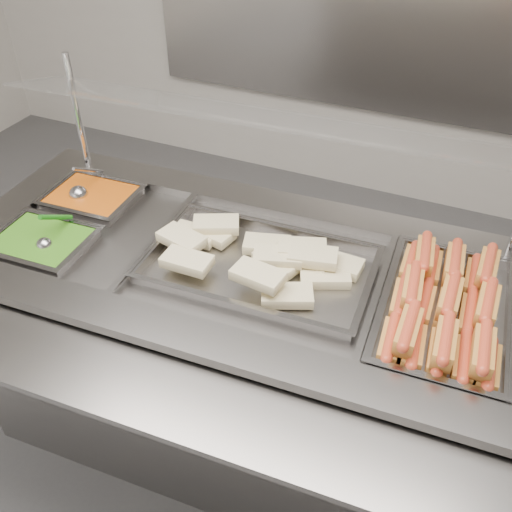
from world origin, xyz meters
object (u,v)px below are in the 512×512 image
at_px(sneeze_guard, 266,121).
at_px(pan_wraps, 259,269).
at_px(steam_counter, 243,355).
at_px(ladle, 79,193).
at_px(serving_spoon, 47,240).
at_px(pan_hotdogs, 444,318).

xyz_separation_m(sneeze_guard, pan_wraps, (0.07, -0.23, -0.41)).
bearing_deg(pan_wraps, steam_counter, -177.12).
distance_m(steam_counter, sneeze_guard, 0.89).
xyz_separation_m(pan_wraps, ladle, (-0.79, 0.10, 0.04)).
xyz_separation_m(steam_counter, serving_spoon, (-0.64, -0.19, 0.48)).
bearing_deg(pan_wraps, sneeze_guard, 108.23).
height_order(pan_hotdogs, ladle, ladle).
distance_m(sneeze_guard, serving_spoon, 0.84).
relative_size(sneeze_guard, serving_spoon, 9.24).
relative_size(steam_counter, ladle, 9.82).
xyz_separation_m(pan_hotdogs, serving_spoon, (-1.29, -0.22, 0.05)).
height_order(ladle, serving_spoon, ladle).
relative_size(ladle, serving_spoon, 1.09).
xyz_separation_m(sneeze_guard, ladle, (-0.72, -0.13, -0.38)).
height_order(steam_counter, sneeze_guard, sneeze_guard).
relative_size(steam_counter, sneeze_guard, 1.15).
distance_m(pan_wraps, ladle, 0.80).
xyz_separation_m(steam_counter, ladle, (-0.73, 0.10, 0.48)).
bearing_deg(pan_wraps, ladle, 172.94).
bearing_deg(pan_hotdogs, sneeze_guard, 163.60).
bearing_deg(serving_spoon, sneeze_guard, 33.81).
bearing_deg(steam_counter, serving_spoon, -163.42).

